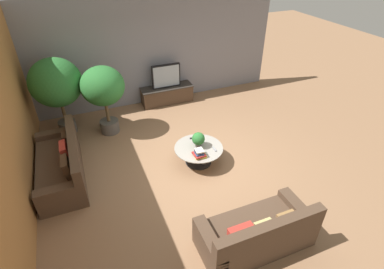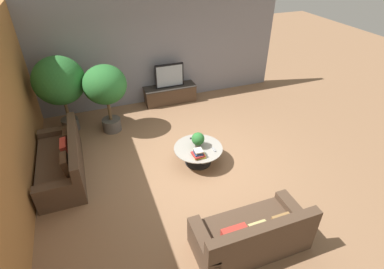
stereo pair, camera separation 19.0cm
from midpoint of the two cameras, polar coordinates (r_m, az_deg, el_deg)
name	(u,v)px [view 1 (the left image)]	position (r m, az deg, el deg)	size (l,w,h in m)	color
ground_plane	(196,163)	(6.59, -0.08, -5.40)	(24.00, 24.00, 0.00)	#8C6647
back_wall_stone	(150,51)	(8.63, -8.64, 15.52)	(7.40, 0.12, 3.00)	gray
side_wall_left	(7,132)	(5.75, -32.60, 0.32)	(0.12, 7.40, 3.00)	#B2753D
media_console	(167,94)	(8.89, -5.40, 7.64)	(1.51, 0.50, 0.49)	#473323
television	(166,76)	(8.65, -5.60, 11.00)	(0.82, 0.13, 0.67)	black
coffee_table	(199,152)	(6.44, 0.42, -3.34)	(1.04, 1.04, 0.39)	black
couch_by_wall	(62,165)	(6.65, -24.23, -5.38)	(0.84, 2.11, 0.84)	#4C3828
couch_near_entry	(256,233)	(5.01, 11.07, -18.03)	(1.79, 0.84, 0.84)	#4C3828
potted_palm_tall	(56,84)	(7.66, -25.12, 8.68)	(1.18, 1.18, 1.91)	#514C47
potted_palm_corner	(103,89)	(7.34, -17.30, 8.31)	(1.01, 1.01, 1.72)	#514C47
potted_plant_tabletop	(198,139)	(6.30, 0.36, -0.89)	(0.28, 0.28, 0.34)	#514C47
book_stack	(199,153)	(6.11, 0.52, -3.61)	(0.27, 0.28, 0.16)	gold
remote_black	(193,138)	(6.64, -0.55, -0.74)	(0.04, 0.16, 0.02)	black
remote_silver	(214,149)	(6.33, 3.43, -2.78)	(0.04, 0.16, 0.02)	gray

